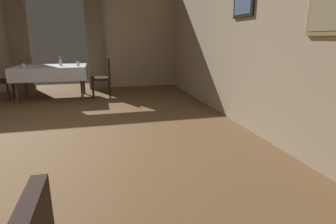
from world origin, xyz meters
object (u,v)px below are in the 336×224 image
dining_table_mid (51,70)px  chair_mid_right (104,75)px  plate_mid_b (31,65)px  flower_vase_mid (60,60)px  glass_mid_c (78,64)px  glass_mid_d (23,66)px

dining_table_mid → chair_mid_right: size_ratio=1.69×
plate_mid_b → flower_vase_mid: bearing=-6.9°
chair_mid_right → glass_mid_c: 0.63m
glass_mid_c → glass_mid_d: glass_mid_c is taller
flower_vase_mid → glass_mid_c: (0.39, -0.17, -0.06)m
plate_mid_b → glass_mid_c: bearing=-13.4°
chair_mid_right → glass_mid_c: (-0.57, -0.03, 0.28)m
dining_table_mid → glass_mid_d: bearing=-151.8°
glass_mid_c → plate_mid_b: bearing=166.6°
dining_table_mid → glass_mid_c: (0.60, -0.10, 0.13)m
glass_mid_d → plate_mid_b: bearing=82.1°
dining_table_mid → glass_mid_c: glass_mid_c is taller
dining_table_mid → glass_mid_c: bearing=-9.6°
glass_mid_d → flower_vase_mid: bearing=25.2°
flower_vase_mid → glass_mid_c: bearing=-23.3°
plate_mid_b → glass_mid_d: 0.41m
dining_table_mid → flower_vase_mid: bearing=17.5°
plate_mid_b → chair_mid_right: bearing=-7.8°
chair_mid_right → glass_mid_d: (-1.66, -0.19, 0.28)m
flower_vase_mid → glass_mid_d: bearing=-154.8°
dining_table_mid → plate_mid_b: size_ratio=8.28×
dining_table_mid → glass_mid_d: 0.57m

